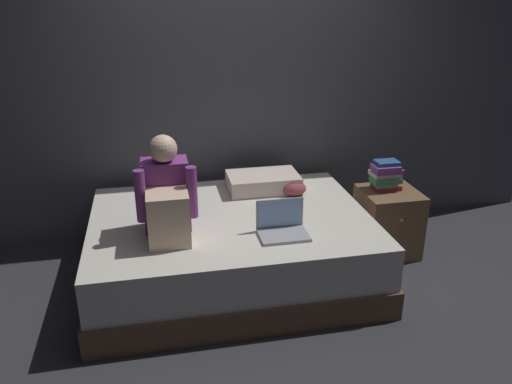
{
  "coord_description": "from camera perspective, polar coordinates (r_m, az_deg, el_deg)",
  "views": [
    {
      "loc": [
        -0.7,
        -2.98,
        2.03
      ],
      "look_at": [
        -0.06,
        0.1,
        0.76
      ],
      "focal_mm": 35.88,
      "sensor_mm": 36.0,
      "label": 1
    }
  ],
  "objects": [
    {
      "name": "book_stack",
      "position": [
        4.15,
        14.26,
        1.79
      ],
      "size": [
        0.24,
        0.18,
        0.23
      ],
      "color": "#9E2D28",
      "rests_on": "nightstand"
    },
    {
      "name": "ground_plane",
      "position": [
        3.67,
        1.2,
        -11.56
      ],
      "size": [
        8.0,
        8.0,
        0.0
      ],
      "primitive_type": "plane",
      "color": "#2D2D33"
    },
    {
      "name": "laptop",
      "position": [
        3.37,
        2.92,
        -3.82
      ],
      "size": [
        0.32,
        0.23,
        0.22
      ],
      "color": "#9EA0A5",
      "rests_on": "bed"
    },
    {
      "name": "bed",
      "position": [
        3.76,
        -2.79,
        -6.22
      ],
      "size": [
        2.0,
        1.5,
        0.51
      ],
      "color": "brown",
      "rests_on": "ground_plane"
    },
    {
      "name": "wall_back",
      "position": [
        4.29,
        -2.32,
        12.88
      ],
      "size": [
        5.6,
        0.1,
        2.7
      ],
      "primitive_type": "cube",
      "color": "#4C4F54",
      "rests_on": "ground_plane"
    },
    {
      "name": "pillow",
      "position": [
        4.09,
        0.79,
        1.14
      ],
      "size": [
        0.56,
        0.36,
        0.13
      ],
      "primitive_type": "cube",
      "color": "beige",
      "rests_on": "bed"
    },
    {
      "name": "person_sitting",
      "position": [
        3.34,
        -9.93,
        -0.71
      ],
      "size": [
        0.39,
        0.44,
        0.66
      ],
      "color": "#75337A",
      "rests_on": "bed"
    },
    {
      "name": "clothes_pile",
      "position": [
        4.04,
        3.75,
        0.72
      ],
      "size": [
        0.23,
        0.26,
        0.12
      ],
      "color": "#8E3D47",
      "rests_on": "bed"
    },
    {
      "name": "nightstand",
      "position": [
        4.25,
        14.45,
        -3.24
      ],
      "size": [
        0.44,
        0.46,
        0.53
      ],
      "color": "brown",
      "rests_on": "ground_plane"
    }
  ]
}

